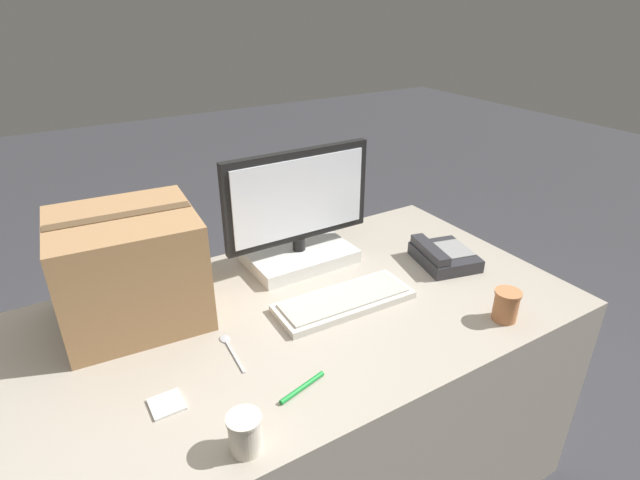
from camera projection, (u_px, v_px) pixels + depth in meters
name	position (u px, v px, depth m)	size (l,w,h in m)	color
office_desk	(280.00, 414.00, 1.60)	(1.80, 0.90, 0.74)	#A89E8E
monitor	(299.00, 223.00, 1.68)	(0.52, 0.24, 0.40)	white
keyboard	(344.00, 301.00, 1.50)	(0.43, 0.17, 0.03)	beige
desk_phone	(443.00, 256.00, 1.72)	(0.22, 0.24, 0.07)	#2D2D33
paper_cup_left	(245.00, 433.00, 1.01)	(0.07, 0.07, 0.09)	beige
paper_cup_right	(506.00, 305.00, 1.42)	(0.08, 0.08, 0.09)	#BC7547
spoon	(229.00, 346.00, 1.32)	(0.03, 0.17, 0.00)	#B2B2B7
cardboard_box	(130.00, 269.00, 1.38)	(0.40, 0.37, 0.32)	#9E754C
pen_marker	(302.00, 387.00, 1.18)	(0.14, 0.05, 0.01)	#198C33
sticky_note_pad	(167.00, 404.00, 1.14)	(0.07, 0.07, 0.01)	silver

